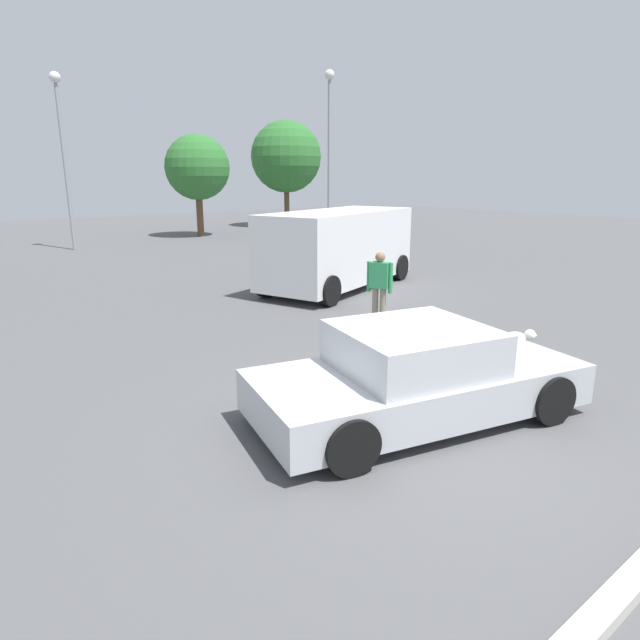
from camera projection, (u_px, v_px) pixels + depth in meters
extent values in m
plane|color=#515154|center=(405.00, 428.00, 6.73)|extent=(80.00, 80.00, 0.00)
cube|color=#B7BABF|center=(417.00, 387.00, 6.95)|extent=(4.59, 2.80, 0.53)
cube|color=#B7BABF|center=(413.00, 348.00, 6.77)|extent=(2.15, 2.06, 0.54)
cube|color=slate|center=(466.00, 340.00, 7.12)|extent=(0.43, 1.52, 0.46)
cube|color=slate|center=(353.00, 357.00, 6.43)|extent=(0.43, 1.52, 0.46)
cylinder|color=black|center=(462.00, 359.00, 8.32)|extent=(0.67, 0.37, 0.64)
cylinder|color=black|center=(551.00, 399.00, 6.81)|extent=(0.67, 0.37, 0.64)
cylinder|color=black|center=(289.00, 389.00, 7.15)|extent=(0.67, 0.37, 0.64)
cylinder|color=black|center=(350.00, 446.00, 5.64)|extent=(0.67, 0.37, 0.64)
ellipsoid|color=white|center=(515.00, 339.00, 9.48)|extent=(0.46, 0.45, 0.26)
sphere|color=white|center=(530.00, 335.00, 9.45)|extent=(0.20, 0.20, 0.20)
sphere|color=white|center=(534.00, 336.00, 9.45)|extent=(0.09, 0.09, 0.09)
cylinder|color=white|center=(520.00, 348.00, 9.59)|extent=(0.06, 0.06, 0.18)
cylinder|color=white|center=(522.00, 351.00, 9.46)|extent=(0.06, 0.06, 0.18)
cylinder|color=white|center=(506.00, 348.00, 9.60)|extent=(0.06, 0.06, 0.18)
cylinder|color=white|center=(508.00, 351.00, 9.47)|extent=(0.06, 0.06, 0.18)
sphere|color=white|center=(502.00, 336.00, 9.48)|extent=(0.11, 0.11, 0.11)
cube|color=white|center=(339.00, 246.00, 14.97)|extent=(5.67, 3.60, 1.92)
cube|color=slate|center=(381.00, 224.00, 16.99)|extent=(0.59, 1.64, 0.77)
cylinder|color=black|center=(345.00, 262.00, 17.35)|extent=(0.80, 0.48, 0.76)
cylinder|color=black|center=(400.00, 267.00, 16.36)|extent=(0.80, 0.48, 0.76)
cylinder|color=black|center=(266.00, 283.00, 14.00)|extent=(0.80, 0.48, 0.76)
cylinder|color=black|center=(329.00, 291.00, 13.01)|extent=(0.80, 0.48, 0.76)
cylinder|color=gray|center=(383.00, 306.00, 11.46)|extent=(0.13, 0.13, 0.77)
cylinder|color=gray|center=(375.00, 305.00, 11.53)|extent=(0.13, 0.13, 0.77)
cube|color=#339959|center=(380.00, 275.00, 11.32)|extent=(0.39, 0.46, 0.55)
cylinder|color=#339959|center=(391.00, 278.00, 11.24)|extent=(0.09, 0.09, 0.64)
cylinder|color=#339959|center=(369.00, 276.00, 11.43)|extent=(0.09, 0.09, 0.64)
sphere|color=#936B4C|center=(380.00, 257.00, 11.23)|extent=(0.21, 0.21, 0.21)
cylinder|color=gray|center=(65.00, 168.00, 22.38)|extent=(0.14, 0.14, 6.75)
sphere|color=silver|center=(55.00, 77.00, 21.47)|extent=(0.44, 0.44, 0.44)
cylinder|color=gray|center=(329.00, 163.00, 24.82)|extent=(0.14, 0.14, 7.28)
sphere|color=silver|center=(329.00, 75.00, 23.85)|extent=(0.44, 0.44, 0.44)
cylinder|color=brown|center=(200.00, 214.00, 28.15)|extent=(0.35, 0.35, 2.28)
sphere|color=#2D6B2D|center=(197.00, 167.00, 27.54)|extent=(3.29, 3.29, 3.29)
cylinder|color=brown|center=(287.00, 205.00, 33.97)|extent=(0.32, 0.32, 2.61)
sphere|color=#2D6B2D|center=(286.00, 157.00, 33.22)|extent=(4.33, 4.33, 4.33)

